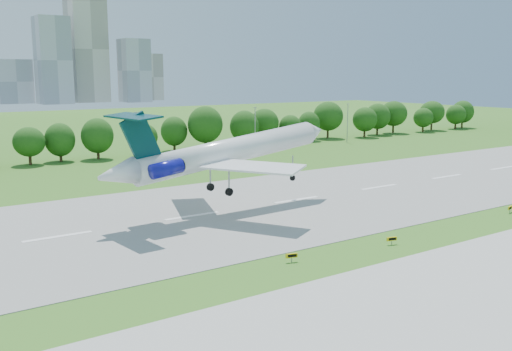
# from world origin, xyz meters

# --- Properties ---
(ground) EXTENTS (600.00, 600.00, 0.00)m
(ground) POSITION_xyz_m (0.00, 0.00, 0.00)
(ground) COLOR #2F6019
(ground) RESTS_ON ground
(runway) EXTENTS (400.00, 45.00, 0.08)m
(runway) POSITION_xyz_m (0.00, 25.00, 0.04)
(runway) COLOR gray
(runway) RESTS_ON ground
(taxiway) EXTENTS (400.00, 23.00, 0.08)m
(taxiway) POSITION_xyz_m (0.00, -18.00, 0.04)
(taxiway) COLOR #ADADA8
(taxiway) RESTS_ON ground
(tree_line) EXTENTS (288.40, 8.40, 10.40)m
(tree_line) POSITION_xyz_m (0.00, 92.00, 6.19)
(tree_line) COLOR #382314
(tree_line) RESTS_ON ground
(light_poles) EXTENTS (175.90, 0.25, 12.19)m
(light_poles) POSITION_xyz_m (-2.50, 82.00, 6.34)
(light_poles) COLOR gray
(light_poles) RESTS_ON ground
(skyline) EXTENTS (127.00, 52.00, 80.00)m
(skyline) POSITION_xyz_m (100.16, 390.61, 30.46)
(skyline) COLOR #B2B2B7
(skyline) RESTS_ON ground
(airliner) EXTENTS (42.62, 30.74, 13.24)m
(airliner) POSITION_xyz_m (4.81, 24.79, 9.43)
(airliner) COLOR white
(airliner) RESTS_ON ground
(taxi_sign_left) EXTENTS (1.44, 0.56, 1.02)m
(taxi_sign_left) POSITION_xyz_m (-0.64, -0.36, 0.75)
(taxi_sign_left) COLOR gray
(taxi_sign_left) RESTS_ON ground
(taxi_sign_centre) EXTENTS (1.40, 0.55, 0.99)m
(taxi_sign_centre) POSITION_xyz_m (13.99, -2.06, 0.73)
(taxi_sign_centre) COLOR gray
(taxi_sign_centre) RESTS_ON ground
(taxi_sign_right) EXTENTS (1.44, 0.50, 1.01)m
(taxi_sign_right) POSITION_xyz_m (41.93, -0.64, 0.75)
(taxi_sign_right) COLOR gray
(taxi_sign_right) RESTS_ON ground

